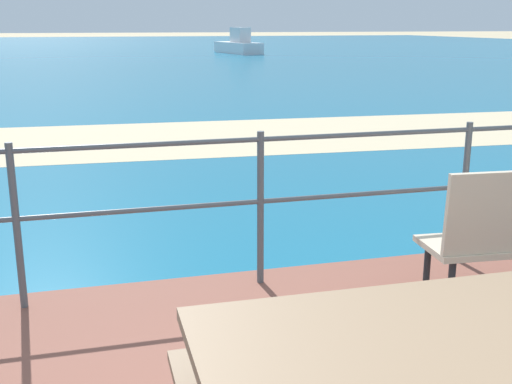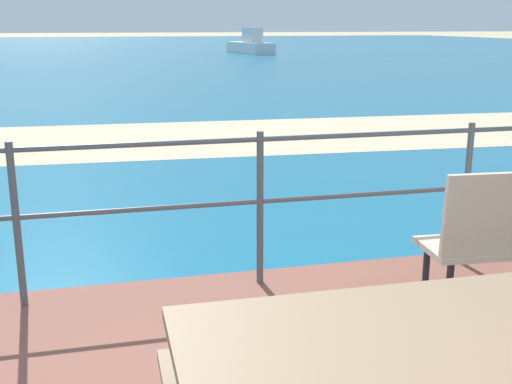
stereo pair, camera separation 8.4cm
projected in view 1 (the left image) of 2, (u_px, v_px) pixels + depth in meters
name	position (u px, v px, depth m)	size (l,w,h in m)	color
sea_water	(98.00, 52.00, 39.36)	(90.00, 90.00, 0.01)	#196B8E
beach_strip	(158.00, 139.00, 9.74)	(54.00, 3.21, 0.01)	beige
railing_fence	(260.00, 188.00, 4.07)	(5.94, 0.04, 1.00)	#4C5156
boat_near	(238.00, 45.00, 37.05)	(2.02, 4.84, 1.46)	silver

